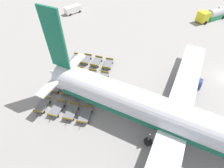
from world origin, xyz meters
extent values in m
cylinder|color=silver|center=(14.64, -6.55, 3.46)|extent=(8.69, 39.22, 4.11)
cone|color=silver|center=(12.33, -25.92, 3.46)|extent=(4.46, 5.36, 3.90)
cube|color=#146B4C|center=(12.42, -25.15, 9.82)|extent=(0.64, 3.09, 8.62)
cube|color=silver|center=(12.41, -25.24, 4.07)|extent=(10.60, 2.60, 0.24)
cube|color=silver|center=(14.45, -8.10, 2.53)|extent=(37.70, 7.83, 0.44)
cylinder|color=navy|center=(4.63, -6.53, 1.29)|extent=(2.59, 4.17, 2.13)
cube|color=#146B4C|center=(14.64, -6.55, 2.74)|extent=(8.31, 35.36, 0.74)
cylinder|color=#56565B|center=(17.11, -10.77, 1.49)|extent=(0.24, 0.24, 1.89)
sphere|color=black|center=(17.11, -10.77, 0.54)|extent=(1.09, 1.09, 1.09)
cylinder|color=#56565B|center=(11.24, -10.08, 1.49)|extent=(0.24, 0.24, 1.89)
sphere|color=black|center=(11.24, -10.08, 0.54)|extent=(1.09, 1.09, 1.09)
cube|color=yellow|center=(-21.46, -4.12, 1.63)|extent=(3.36, 3.36, 2.46)
cube|color=#2D8C5B|center=(-25.34, -0.51, 0.55)|extent=(6.00, 5.82, 1.10)
cylinder|color=#ADB2B7|center=(-25.34, -0.51, 1.67)|extent=(5.72, 5.55, 2.33)
sphere|color=#333338|center=(-25.34, -0.51, 2.84)|extent=(0.44, 0.44, 0.44)
sphere|color=black|center=(-22.48, -4.75, 0.45)|extent=(0.90, 0.90, 0.90)
sphere|color=black|center=(-20.91, -3.06, 0.45)|extent=(0.90, 0.90, 0.90)
sphere|color=black|center=(-27.41, -0.16, 0.45)|extent=(0.90, 0.90, 0.90)
sphere|color=black|center=(-25.84, 1.52, 0.45)|extent=(0.90, 0.90, 0.90)
cube|color=white|center=(-15.31, -39.17, 1.13)|extent=(5.22, 4.02, 1.71)
cube|color=#1E232D|center=(-17.42, -37.98, 1.43)|extent=(0.83, 1.41, 0.60)
sphere|color=black|center=(-16.28, -37.62, 0.30)|extent=(0.60, 0.60, 0.60)
sphere|color=black|center=(-17.14, -39.15, 0.30)|extent=(0.60, 0.60, 0.60)
sphere|color=black|center=(-13.48, -39.18, 0.30)|extent=(0.60, 0.60, 0.60)
sphere|color=black|center=(-14.33, -40.71, 0.30)|extent=(0.60, 0.60, 0.60)
cube|color=slate|center=(4.53, -28.05, 0.55)|extent=(2.96, 1.76, 0.10)
cube|color=olive|center=(5.91, -27.93, 0.76)|extent=(0.21, 1.52, 0.32)
cube|color=olive|center=(3.16, -28.16, 0.76)|extent=(0.21, 1.52, 0.32)
cube|color=#333338|center=(6.30, -27.89, 0.43)|extent=(0.70, 0.12, 0.06)
sphere|color=black|center=(5.58, -28.61, 0.18)|extent=(0.36, 0.36, 0.36)
sphere|color=black|center=(5.47, -27.32, 0.18)|extent=(0.36, 0.36, 0.36)
sphere|color=black|center=(3.60, -28.78, 0.18)|extent=(0.36, 0.36, 0.36)
sphere|color=black|center=(3.49, -27.49, 0.18)|extent=(0.36, 0.36, 0.36)
cube|color=slate|center=(8.51, -27.87, 0.55)|extent=(3.02, 1.88, 0.10)
cube|color=olive|center=(9.88, -27.69, 0.76)|extent=(0.28, 1.52, 0.32)
cube|color=olive|center=(7.14, -28.05, 0.76)|extent=(0.28, 1.52, 0.32)
cube|color=#333338|center=(10.27, -27.64, 0.43)|extent=(0.70, 0.15, 0.06)
sphere|color=black|center=(9.58, -28.38, 0.18)|extent=(0.36, 0.36, 0.36)
sphere|color=black|center=(9.41, -27.10, 0.18)|extent=(0.36, 0.36, 0.36)
sphere|color=black|center=(7.61, -28.64, 0.18)|extent=(0.36, 0.36, 0.36)
sphere|color=black|center=(7.44, -27.36, 0.18)|extent=(0.36, 0.36, 0.36)
cube|color=slate|center=(12.45, -27.38, 0.55)|extent=(3.02, 1.88, 0.10)
cube|color=olive|center=(13.82, -27.20, 0.76)|extent=(0.28, 1.52, 0.32)
cube|color=olive|center=(11.08, -27.56, 0.76)|extent=(0.28, 1.52, 0.32)
cube|color=#333338|center=(14.21, -27.15, 0.43)|extent=(0.70, 0.15, 0.06)
sphere|color=black|center=(13.52, -27.90, 0.18)|extent=(0.36, 0.36, 0.36)
sphere|color=black|center=(13.35, -26.61, 0.18)|extent=(0.36, 0.36, 0.36)
sphere|color=black|center=(11.54, -28.15, 0.18)|extent=(0.36, 0.36, 0.36)
sphere|color=black|center=(11.38, -26.87, 0.18)|extent=(0.36, 0.36, 0.36)
cube|color=slate|center=(16.63, -27.20, 0.55)|extent=(3.03, 1.90, 0.10)
cube|color=olive|center=(18.00, -27.01, 0.76)|extent=(0.29, 1.52, 0.32)
cube|color=olive|center=(15.26, -27.39, 0.76)|extent=(0.29, 1.52, 0.32)
cube|color=#333338|center=(18.39, -26.96, 0.43)|extent=(0.70, 0.16, 0.06)
sphere|color=black|center=(17.71, -27.71, 0.18)|extent=(0.36, 0.36, 0.36)
sphere|color=black|center=(17.53, -26.42, 0.18)|extent=(0.36, 0.36, 0.36)
sphere|color=black|center=(15.74, -27.98, 0.18)|extent=(0.36, 0.36, 0.36)
sphere|color=black|center=(15.56, -26.70, 0.18)|extent=(0.36, 0.36, 0.36)
cube|color=slate|center=(4.09, -25.87, 0.55)|extent=(2.97, 1.77, 0.10)
cube|color=olive|center=(5.47, -25.75, 0.76)|extent=(0.21, 1.52, 0.32)
cube|color=olive|center=(2.71, -25.99, 0.76)|extent=(0.21, 1.52, 0.32)
cube|color=#333338|center=(5.85, -25.71, 0.43)|extent=(0.70, 0.12, 0.06)
sphere|color=black|center=(5.14, -26.42, 0.18)|extent=(0.36, 0.36, 0.36)
sphere|color=black|center=(5.02, -25.13, 0.18)|extent=(0.36, 0.36, 0.36)
sphere|color=black|center=(3.15, -26.60, 0.18)|extent=(0.36, 0.36, 0.36)
sphere|color=black|center=(3.04, -25.31, 0.18)|extent=(0.36, 0.36, 0.36)
cube|color=slate|center=(8.29, -25.61, 0.55)|extent=(3.01, 1.87, 0.10)
cube|color=olive|center=(9.66, -25.43, 0.76)|extent=(0.27, 1.52, 0.32)
cube|color=olive|center=(6.92, -25.79, 0.76)|extent=(0.27, 1.52, 0.32)
cube|color=#333338|center=(10.04, -25.38, 0.43)|extent=(0.70, 0.15, 0.06)
sphere|color=black|center=(9.36, -26.13, 0.18)|extent=(0.36, 0.36, 0.36)
sphere|color=black|center=(9.19, -24.84, 0.18)|extent=(0.36, 0.36, 0.36)
sphere|color=black|center=(7.38, -26.38, 0.18)|extent=(0.36, 0.36, 0.36)
sphere|color=black|center=(7.22, -25.10, 0.18)|extent=(0.36, 0.36, 0.36)
cube|color=slate|center=(12.24, -25.26, 0.55)|extent=(3.00, 1.85, 0.10)
cube|color=olive|center=(13.61, -25.09, 0.76)|extent=(0.26, 1.52, 0.32)
cube|color=olive|center=(10.87, -25.42, 0.76)|extent=(0.26, 1.52, 0.32)
cube|color=#333338|center=(14.00, -25.05, 0.43)|extent=(0.70, 0.14, 0.06)
sphere|color=black|center=(13.30, -25.78, 0.18)|extent=(0.36, 0.36, 0.36)
sphere|color=black|center=(13.15, -24.49, 0.18)|extent=(0.36, 0.36, 0.36)
sphere|color=black|center=(11.33, -26.02, 0.18)|extent=(0.36, 0.36, 0.36)
sphere|color=black|center=(11.17, -24.73, 0.18)|extent=(0.36, 0.36, 0.36)
cube|color=slate|center=(16.50, -24.77, 0.55)|extent=(2.92, 1.67, 0.10)
cube|color=olive|center=(17.88, -24.70, 0.76)|extent=(0.16, 1.53, 0.32)
cube|color=olive|center=(15.12, -24.84, 0.76)|extent=(0.16, 1.53, 0.32)
cube|color=#333338|center=(18.27, -24.68, 0.43)|extent=(0.70, 0.10, 0.06)
sphere|color=black|center=(17.52, -25.36, 0.18)|extent=(0.36, 0.36, 0.36)
sphere|color=black|center=(17.46, -24.07, 0.18)|extent=(0.36, 0.36, 0.36)
sphere|color=black|center=(15.54, -25.47, 0.18)|extent=(0.36, 0.36, 0.36)
sphere|color=black|center=(15.47, -24.18, 0.18)|extent=(0.36, 0.36, 0.36)
cube|color=slate|center=(4.02, -23.58, 0.55)|extent=(2.89, 1.61, 0.10)
cube|color=olive|center=(5.40, -23.53, 0.76)|extent=(0.13, 1.52, 0.32)
cube|color=olive|center=(2.64, -23.62, 0.76)|extent=(0.13, 1.52, 0.32)
cube|color=#333338|center=(5.79, -23.52, 0.43)|extent=(0.70, 0.08, 0.06)
sphere|color=black|center=(5.03, -24.19, 0.18)|extent=(0.36, 0.36, 0.36)
sphere|color=black|center=(4.99, -22.90, 0.18)|extent=(0.36, 0.36, 0.36)
sphere|color=black|center=(3.04, -24.25, 0.18)|extent=(0.36, 0.36, 0.36)
sphere|color=black|center=(3.00, -22.96, 0.18)|extent=(0.36, 0.36, 0.36)
cube|color=slate|center=(8.16, -23.02, 0.55)|extent=(2.97, 1.76, 0.10)
cube|color=olive|center=(9.54, -22.90, 0.76)|extent=(0.21, 1.52, 0.32)
cube|color=olive|center=(6.78, -23.14, 0.76)|extent=(0.21, 1.52, 0.32)
cube|color=#333338|center=(9.92, -22.87, 0.43)|extent=(0.70, 0.12, 0.06)
sphere|color=black|center=(9.21, -23.58, 0.18)|extent=(0.36, 0.36, 0.36)
sphere|color=black|center=(9.09, -22.29, 0.18)|extent=(0.36, 0.36, 0.36)
sphere|color=black|center=(7.22, -23.75, 0.18)|extent=(0.36, 0.36, 0.36)
sphere|color=black|center=(7.11, -22.46, 0.18)|extent=(0.36, 0.36, 0.36)
cube|color=slate|center=(12.20, -22.89, 0.55)|extent=(2.88, 1.60, 0.10)
cube|color=olive|center=(13.58, -22.85, 0.76)|extent=(0.12, 1.52, 0.32)
cube|color=olive|center=(10.81, -22.92, 0.76)|extent=(0.12, 1.52, 0.32)
cube|color=#333338|center=(13.97, -22.84, 0.43)|extent=(0.70, 0.08, 0.06)
sphere|color=black|center=(13.21, -23.51, 0.18)|extent=(0.36, 0.36, 0.36)
sphere|color=black|center=(13.17, -22.21, 0.18)|extent=(0.36, 0.36, 0.36)
sphere|color=black|center=(11.22, -23.56, 0.18)|extent=(0.36, 0.36, 0.36)
sphere|color=black|center=(11.18, -22.27, 0.18)|extent=(0.36, 0.36, 0.36)
cube|color=slate|center=(16.27, -22.44, 0.55)|extent=(3.01, 1.87, 0.10)
cube|color=olive|center=(17.64, -22.26, 0.76)|extent=(0.27, 1.52, 0.32)
cube|color=olive|center=(14.90, -22.61, 0.76)|extent=(0.27, 1.52, 0.32)
cube|color=#333338|center=(18.03, -22.21, 0.43)|extent=(0.70, 0.15, 0.06)
sphere|color=black|center=(17.34, -22.96, 0.18)|extent=(0.36, 0.36, 0.36)
sphere|color=black|center=(17.18, -21.67, 0.18)|extent=(0.36, 0.36, 0.36)
sphere|color=black|center=(15.37, -23.21, 0.18)|extent=(0.36, 0.36, 0.36)
sphere|color=black|center=(15.20, -21.92, 0.18)|extent=(0.36, 0.36, 0.36)
cube|color=slate|center=(3.94, -21.24, 0.55)|extent=(2.98, 1.79, 0.10)
cube|color=olive|center=(5.32, -21.11, 0.76)|extent=(0.23, 1.52, 0.32)
cube|color=olive|center=(2.57, -21.38, 0.76)|extent=(0.23, 1.52, 0.32)
cube|color=#333338|center=(5.71, -21.07, 0.43)|extent=(0.70, 0.13, 0.06)
sphere|color=black|center=(5.00, -21.79, 0.18)|extent=(0.36, 0.36, 0.36)
sphere|color=black|center=(4.87, -20.50, 0.18)|extent=(0.36, 0.36, 0.36)
sphere|color=black|center=(3.02, -21.98, 0.18)|extent=(0.36, 0.36, 0.36)
sphere|color=black|center=(2.89, -20.70, 0.18)|extent=(0.36, 0.36, 0.36)
cube|color=slate|center=(7.96, -20.69, 0.55)|extent=(2.99, 1.81, 0.10)
cube|color=olive|center=(9.33, -20.54, 0.76)|extent=(0.24, 1.52, 0.32)
cube|color=olive|center=(6.58, -20.83, 0.76)|extent=(0.24, 1.52, 0.32)
cube|color=#333338|center=(9.72, -20.50, 0.43)|extent=(0.70, 0.13, 0.06)
sphere|color=black|center=(9.02, -21.23, 0.18)|extent=(0.36, 0.36, 0.36)
sphere|color=black|center=(8.88, -19.94, 0.18)|extent=(0.36, 0.36, 0.36)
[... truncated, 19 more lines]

